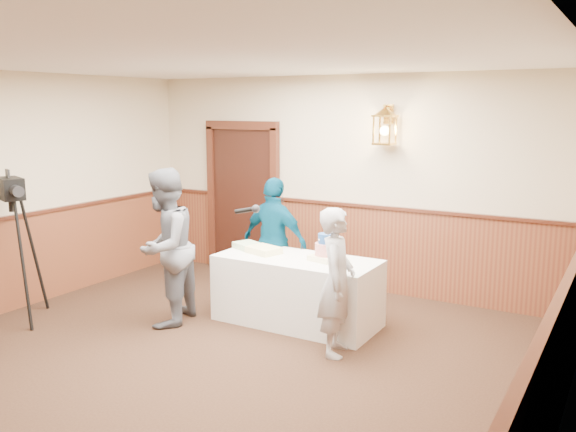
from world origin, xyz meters
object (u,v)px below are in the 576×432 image
tv_camera_rig (16,257)px  assistant_p (275,241)px  tiered_cake (325,250)px  interviewer (165,247)px  baker (337,282)px  display_table (297,290)px  sheet_cake_green (248,246)px  sheet_cake_yellow (264,250)px

tv_camera_rig → assistant_p: bearing=63.0°
tiered_cake → interviewer: size_ratio=0.20×
tiered_cake → baker: size_ratio=0.23×
assistant_p → tv_camera_rig: bearing=48.4°
display_table → tv_camera_rig: size_ratio=1.11×
interviewer → baker: size_ratio=1.20×
display_table → sheet_cake_green: 0.83m
baker → assistant_p: assistant_p is taller
interviewer → assistant_p: bearing=137.4°
display_table → tv_camera_rig: bearing=-151.5°
baker → assistant_p: 1.67m
tiered_cake → interviewer: bearing=-153.1°
tv_camera_rig → display_table: bearing=49.6°
display_table → interviewer: 1.54m
sheet_cake_green → tv_camera_rig: bearing=-142.1°
sheet_cake_yellow → tv_camera_rig: 2.78m
tiered_cake → sheet_cake_yellow: size_ratio=0.96×
interviewer → sheet_cake_green: bearing=134.3°
sheet_cake_yellow → tv_camera_rig: bearing=-147.3°
display_table → assistant_p: bearing=140.9°
sheet_cake_green → sheet_cake_yellow: bearing=-18.4°
sheet_cake_green → baker: bearing=-23.8°
display_table → sheet_cake_green: bearing=172.6°
interviewer → baker: 2.02m
sheet_cake_yellow → tiered_cake: bearing=4.5°
assistant_p → tv_camera_rig: (-2.20, -1.97, -0.05)m
tv_camera_rig → sheet_cake_yellow: bearing=53.9°
sheet_cake_yellow → assistant_p: assistant_p is taller
baker → tv_camera_rig: (-3.52, -0.95, 0.00)m
tiered_cake → sheet_cake_yellow: 0.76m
sheet_cake_yellow → sheet_cake_green: 0.30m
baker → interviewer: bearing=78.3°
tiered_cake → sheet_cake_green: tiered_cake is taller
tv_camera_rig → baker: bearing=36.2°
sheet_cake_yellow → interviewer: interviewer is taller
sheet_cake_yellow → assistant_p: size_ratio=0.23×
interviewer → baker: (2.00, 0.19, -0.14)m
sheet_cake_yellow → sheet_cake_green: bearing=161.6°
baker → assistant_p: bearing=35.4°
assistant_p → display_table: bearing=147.4°
sheet_cake_yellow → assistant_p: 0.49m
sheet_cake_green → baker: 1.61m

